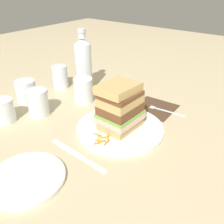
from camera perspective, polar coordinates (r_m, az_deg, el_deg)
ground_plane at (r=0.75m, az=1.29°, el=-3.61°), size 3.00×3.00×0.00m
main_plate at (r=0.73m, az=1.86°, el=-3.85°), size 0.26×0.26×0.01m
sandwich at (r=0.70m, az=1.87°, el=1.16°), size 0.12×0.10×0.14m
carrot_shred_0 at (r=0.68m, az=-2.19°, el=-5.84°), size 0.00×0.03×0.00m
carrot_shred_1 at (r=0.67m, az=-2.61°, el=-6.74°), size 0.02×0.03×0.00m
carrot_shred_2 at (r=0.66m, az=-1.21°, el=-7.11°), size 0.03×0.01×0.00m
carrot_shred_3 at (r=0.68m, az=-1.61°, el=-5.83°), size 0.03×0.02×0.00m
carrot_shred_4 at (r=0.68m, az=-0.94°, el=-5.92°), size 0.02×0.02×0.00m
carrot_shred_5 at (r=0.69m, az=-3.25°, el=-5.48°), size 0.01×0.02×0.00m
carrot_shred_6 at (r=0.67m, az=-3.17°, el=-6.69°), size 0.02×0.02×0.00m
carrot_shred_7 at (r=0.66m, az=-2.88°, el=-7.02°), size 0.03×0.02×0.00m
carrot_shred_8 at (r=0.69m, az=-3.40°, el=-5.25°), size 0.01×0.03×0.00m
carrot_shred_9 at (r=0.79m, az=4.77°, el=-0.79°), size 0.02×0.02×0.00m
carrot_shred_10 at (r=0.78m, az=7.02°, el=-1.24°), size 0.00×0.03×0.00m
carrot_shred_11 at (r=0.81m, az=5.20°, el=-0.05°), size 0.01×0.03×0.00m
carrot_shred_12 at (r=0.79m, az=6.02°, el=-0.48°), size 0.00×0.02×0.00m
carrot_shred_13 at (r=0.77m, az=5.66°, el=-1.53°), size 0.02×0.01×0.00m
carrot_shred_14 at (r=0.80m, az=5.54°, el=-0.13°), size 0.03×0.01×0.00m
carrot_shred_15 at (r=0.77m, az=5.37°, el=-1.56°), size 0.03×0.02×0.00m
carrot_shred_16 at (r=0.80m, az=6.14°, el=-0.30°), size 0.01×0.02×0.00m
carrot_shred_17 at (r=0.77m, az=4.10°, el=-1.27°), size 0.03×0.01×0.00m
carrot_shred_18 at (r=0.79m, az=4.68°, el=-0.47°), size 0.01×0.03×0.00m
napkin_dark at (r=0.87m, az=9.81°, el=0.99°), size 0.14×0.14×0.00m
fork at (r=0.86m, az=11.19°, el=0.78°), size 0.03×0.17×0.00m
knife at (r=0.64m, az=-7.53°, el=-10.12°), size 0.03×0.20×0.00m
juice_glass at (r=0.89m, az=-6.68°, el=4.83°), size 0.07×0.07×0.09m
water_bottle at (r=0.97m, az=-6.68°, el=11.01°), size 0.06×0.06×0.24m
empty_tumbler_0 at (r=0.83m, az=-16.80°, el=2.10°), size 0.07×0.07×0.09m
empty_tumbler_1 at (r=0.94m, az=-19.35°, el=4.63°), size 0.07×0.07×0.08m
empty_tumbler_2 at (r=1.02m, az=-12.01°, el=7.97°), size 0.06×0.06×0.09m
empty_tumbler_3 at (r=0.83m, az=-23.88°, el=0.27°), size 0.07×0.07×0.07m
side_plate at (r=0.61m, az=-19.30°, el=-14.34°), size 0.18×0.18×0.01m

